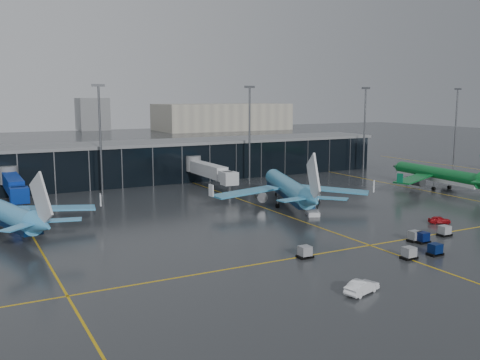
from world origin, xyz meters
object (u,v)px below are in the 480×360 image
airliner_aer_lingus (437,166)px  baggage_carts (407,243)px  service_van_white (362,287)px  airliner_klm_near (288,177)px  mobile_airstair (313,212)px  service_van_red (439,220)px  airliner_arkefly (1,199)px

airliner_aer_lingus → baggage_carts: 58.54m
baggage_carts → service_van_white: (-18.56, -11.40, 0.06)m
airliner_klm_near → mobile_airstair: bearing=-76.6°
airliner_aer_lingus → airliner_klm_near: bearing=-174.4°
airliner_klm_near → service_van_white: size_ratio=7.97×
service_van_red → service_van_white: (-35.62, -20.37, 0.16)m
airliner_arkefly → service_van_red: bearing=-37.7°
airliner_klm_near → service_van_white: 51.21m
mobile_airstair → service_van_white: (-19.34, -36.47, 0.05)m
airliner_klm_near → airliner_aer_lingus: bearing=19.9°
airliner_klm_near → service_van_red: 30.89m
mobile_airstair → service_van_white: size_ratio=0.76×
airliner_arkefly → baggage_carts: 65.74m
mobile_airstair → baggage_carts: bearing=-68.8°
baggage_carts → mobile_airstair: size_ratio=7.72×
baggage_carts → service_van_red: bearing=27.7°
service_van_red → airliner_klm_near: bearing=58.4°
service_van_red → service_van_white: service_van_white is taller
baggage_carts → service_van_white: bearing=-148.4°
mobile_airstair → airliner_klm_near: bearing=107.1°
airliner_klm_near → service_van_white: airliner_klm_near is taller
airliner_aer_lingus → service_van_white: 80.17m
baggage_carts → airliner_aer_lingus: bearing=37.8°
airliner_klm_near → airliner_aer_lingus: (44.28, 0.48, -0.48)m
airliner_aer_lingus → service_van_red: size_ratio=9.49×
airliner_aer_lingus → mobile_airstair: 46.82m
airliner_arkefly → service_van_white: (34.22, -50.29, -4.87)m
mobile_airstair → service_van_red: bearing=-21.7°
airliner_klm_near → service_van_red: bearing=-40.6°
airliner_klm_near → mobile_airstair: (-1.05, -10.20, -5.34)m
airliner_aer_lingus → service_van_white: bearing=-138.9°
airliner_arkefly → airliner_klm_near: airliner_klm_near is taller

